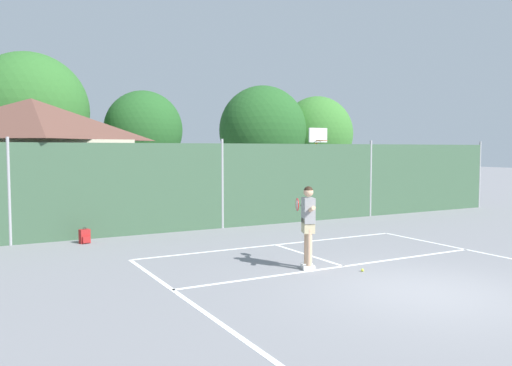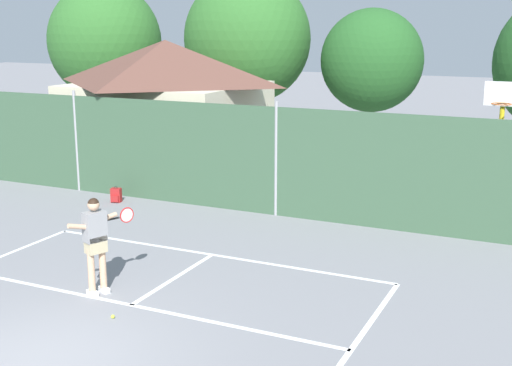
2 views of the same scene
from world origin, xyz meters
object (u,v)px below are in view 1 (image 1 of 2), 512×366
object	(u,v)px
basketball_hoop	(317,158)
tennis_ball	(362,270)
backpack_red	(85,237)
tennis_player	(308,220)

from	to	relation	value
basketball_hoop	tennis_ball	world-z (taller)	basketball_hoop
basketball_hoop	backpack_red	bearing A→B (deg)	-165.36
basketball_hoop	tennis_player	xyz separation A→B (m)	(-6.13, -8.23, -1.20)
basketball_hoop	backpack_red	world-z (taller)	basketball_hoop
tennis_player	tennis_ball	xyz separation A→B (m)	(0.91, -0.79, -1.08)
tennis_ball	basketball_hoop	bearing A→B (deg)	59.92
tennis_player	basketball_hoop	bearing A→B (deg)	53.33
basketball_hoop	tennis_player	distance (m)	10.33
tennis_player	backpack_red	bearing A→B (deg)	123.71
basketball_hoop	tennis_ball	bearing A→B (deg)	-120.08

